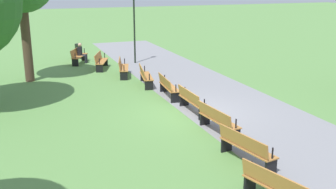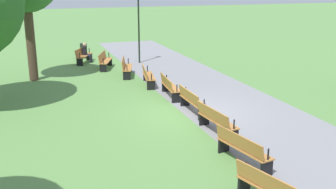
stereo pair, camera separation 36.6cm
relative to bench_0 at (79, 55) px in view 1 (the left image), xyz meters
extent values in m
plane|color=#5B8C47|center=(10.84, 2.60, -0.48)|extent=(120.00, 120.00, 0.00)
cube|color=gray|center=(10.84, 4.38, -0.47)|extent=(36.65, 4.40, 0.01)
cube|color=#B27538|center=(0.03, 0.06, -0.03)|extent=(1.87, 1.23, 0.04)
cube|color=#B27538|center=(-0.06, -0.12, 0.21)|extent=(1.72, 0.93, 0.40)
cube|color=black|center=(-0.75, 0.45, -0.26)|extent=(0.22, 0.36, 0.43)
cylinder|color=black|center=(-0.74, 0.47, 0.13)|extent=(0.06, 0.06, 0.30)
cube|color=black|center=(0.81, -0.33, -0.26)|extent=(0.22, 0.36, 0.43)
cylinder|color=black|center=(0.82, -0.31, 0.13)|extent=(0.06, 0.06, 0.30)
cube|color=#B27538|center=(2.08, 0.97, -0.03)|extent=(1.90, 1.09, 0.04)
cube|color=#B27538|center=(2.01, 0.78, 0.21)|extent=(1.78, 0.77, 0.40)
cube|color=black|center=(1.26, 1.28, -0.26)|extent=(0.19, 0.37, 0.43)
cylinder|color=black|center=(1.27, 1.30, 0.13)|extent=(0.06, 0.06, 0.30)
cube|color=black|center=(2.90, 0.65, -0.26)|extent=(0.19, 0.37, 0.43)
cylinder|color=black|center=(2.90, 0.67, 0.13)|extent=(0.06, 0.06, 0.30)
cube|color=#B27538|center=(4.20, 1.68, -0.03)|extent=(1.92, 0.93, 0.04)
cube|color=#B27538|center=(4.15, 1.49, 0.21)|extent=(1.83, 0.61, 0.40)
cube|color=black|center=(3.36, 1.92, -0.26)|extent=(0.16, 0.38, 0.43)
cylinder|color=black|center=(3.37, 1.94, 0.13)|extent=(0.05, 0.05, 0.30)
cube|color=black|center=(5.05, 1.44, -0.26)|extent=(0.16, 0.38, 0.43)
cylinder|color=black|center=(5.05, 1.46, 0.13)|extent=(0.05, 0.05, 0.30)
cube|color=#B27538|center=(6.39, 2.19, -0.03)|extent=(1.92, 0.78, 0.04)
cube|color=#B27538|center=(6.35, 1.99, 0.21)|extent=(1.86, 0.45, 0.40)
cube|color=black|center=(5.53, 2.35, -0.26)|extent=(0.13, 0.38, 0.43)
cylinder|color=black|center=(5.53, 2.37, 0.13)|extent=(0.05, 0.05, 0.30)
cube|color=black|center=(7.24, 2.03, -0.26)|extent=(0.13, 0.38, 0.43)
cylinder|color=black|center=(7.25, 2.05, 0.13)|extent=(0.05, 0.05, 0.30)
cube|color=#B27538|center=(8.60, 2.50, -0.03)|extent=(1.90, 0.61, 0.04)
cube|color=#B27538|center=(8.59, 2.30, 0.21)|extent=(1.87, 0.28, 0.40)
cube|color=black|center=(7.73, 2.58, -0.26)|extent=(0.09, 0.38, 0.43)
cylinder|color=black|center=(7.73, 2.60, 0.13)|extent=(0.05, 0.05, 0.30)
cube|color=black|center=(9.47, 2.42, -0.26)|extent=(0.09, 0.38, 0.43)
cylinder|color=black|center=(9.48, 2.44, 0.13)|extent=(0.05, 0.05, 0.30)
cube|color=#B27538|center=(10.84, 2.60, -0.03)|extent=(1.87, 0.44, 0.04)
cube|color=#B27538|center=(10.84, 2.40, 0.21)|extent=(1.87, 0.10, 0.40)
cube|color=black|center=(9.97, 2.60, -0.26)|extent=(0.06, 0.37, 0.43)
cylinder|color=black|center=(9.97, 2.62, 0.13)|extent=(0.04, 0.04, 0.30)
cube|color=black|center=(11.72, 2.60, -0.26)|extent=(0.06, 0.37, 0.43)
cylinder|color=black|center=(11.72, 2.62, 0.13)|extent=(0.04, 0.04, 0.30)
cube|color=#B27538|center=(13.08, 2.50, -0.03)|extent=(1.90, 0.61, 0.04)
cube|color=#B27538|center=(13.10, 2.30, 0.21)|extent=(1.87, 0.28, 0.40)
cube|color=black|center=(12.21, 2.42, -0.26)|extent=(0.09, 0.38, 0.43)
cylinder|color=black|center=(12.21, 2.44, 0.13)|extent=(0.05, 0.05, 0.30)
cube|color=black|center=(13.95, 2.58, -0.26)|extent=(0.09, 0.38, 0.43)
cylinder|color=black|center=(13.95, 2.60, 0.13)|extent=(0.05, 0.05, 0.30)
cube|color=#B27538|center=(15.30, 2.19, -0.03)|extent=(1.92, 0.78, 0.04)
cube|color=#B27538|center=(15.33, 1.99, 0.21)|extent=(1.86, 0.45, 0.40)
cube|color=black|center=(14.44, 2.03, -0.26)|extent=(0.13, 0.38, 0.43)
cylinder|color=black|center=(14.43, 2.05, 0.13)|extent=(0.05, 0.05, 0.30)
cube|color=black|center=(16.16, 2.35, -0.26)|extent=(0.13, 0.38, 0.43)
cylinder|color=black|center=(16.15, 2.37, 0.13)|extent=(0.05, 0.05, 0.30)
cube|color=#B27538|center=(17.48, 1.68, -0.03)|extent=(1.92, 0.93, 0.04)
cube|color=#B27538|center=(17.53, 1.49, 0.21)|extent=(1.83, 0.61, 0.40)
cube|color=black|center=(16.64, 1.44, -0.26)|extent=(0.16, 0.38, 0.43)
cylinder|color=black|center=(16.63, 1.46, 0.13)|extent=(0.05, 0.05, 0.30)
cube|color=black|center=(-0.10, 0.11, 0.22)|extent=(0.38, 0.32, 0.50)
sphere|color=tan|center=(-0.09, 0.12, 0.61)|extent=(0.22, 0.22, 0.22)
cylinder|color=#23232D|center=(-0.10, 0.31, -0.05)|extent=(0.28, 0.38, 0.13)
cylinder|color=#23232D|center=(-0.02, 0.47, -0.26)|extent=(0.15, 0.15, 0.43)
cylinder|color=#23232D|center=(0.06, 0.23, -0.05)|extent=(0.28, 0.38, 0.13)
cylinder|color=#23232D|center=(0.14, 0.39, -0.26)|extent=(0.15, 0.15, 0.43)
cylinder|color=#4C3828|center=(3.55, -2.92, 1.45)|extent=(0.43, 0.43, 3.84)
cylinder|color=black|center=(1.06, 3.19, 1.41)|extent=(0.10, 0.10, 3.78)
cylinder|color=black|center=(-1.61, 0.24, -0.02)|extent=(0.43, 0.43, 0.92)
camera|label=1|loc=(23.84, -3.36, 4.32)|focal=42.72mm
camera|label=2|loc=(23.97, -3.02, 4.32)|focal=42.72mm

